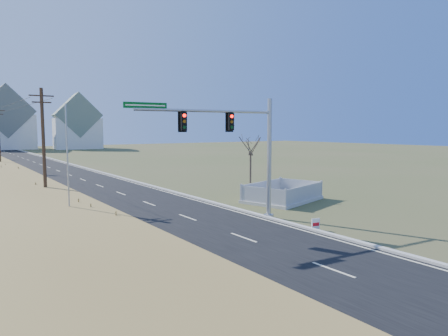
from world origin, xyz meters
TOP-DOWN VIEW (x-y plane):
  - ground at (0.00, 0.00)m, footprint 260.00×260.00m
  - road at (0.00, 50.00)m, footprint 8.00×180.00m
  - curb at (4.15, 50.00)m, footprint 0.30×180.00m
  - utility_pole_near at (-6.50, 15.00)m, footprint 1.80×0.26m
  - condo_n at (2.00, 112.00)m, footprint 15.27×10.20m
  - condo_ne at (20.00, 104.00)m, footprint 14.12×10.51m
  - traffic_signal_mast at (2.60, 1.31)m, footprint 9.75×1.48m
  - fence_enclosure at (9.56, 5.11)m, footprint 7.21×5.85m
  - open_sign at (4.50, -3.00)m, footprint 0.54×0.16m
  - flagpole at (-7.00, 5.75)m, footprint 0.33×0.33m
  - bare_tree at (9.02, 8.60)m, footprint 2.13×2.13m

SIDE VIEW (x-z plane):
  - ground at x=0.00m, z-range 0.00..0.00m
  - road at x=0.00m, z-range 0.00..0.06m
  - curb at x=4.15m, z-range 0.00..0.18m
  - fence_enclosure at x=9.56m, z-range -0.43..1.00m
  - open_sign at x=4.50m, z-range 0.02..0.70m
  - flagpole at x=-7.00m, z-range -0.74..6.57m
  - bare_tree at x=9.02m, z-range 1.73..7.37m
  - utility_pole_near at x=-6.50m, z-range 0.18..9.18m
  - traffic_signal_mast at x=2.60m, z-range 0.83..8.64m
  - condo_ne at x=20.00m, z-range -1.42..15.10m
  - condo_n at x=2.00m, z-range -1.66..16.88m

